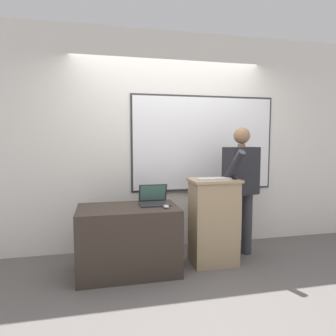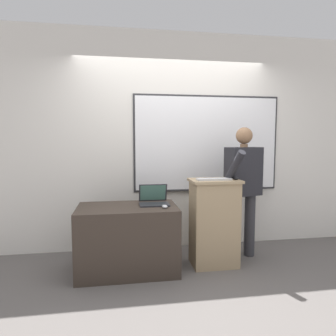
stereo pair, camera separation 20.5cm
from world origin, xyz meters
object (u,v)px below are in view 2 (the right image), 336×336
laptop (154,199)px  wireless_keyboard (214,179)px  computer_mouse_by_keyboard (236,178)px  person_presenter (243,183)px  lectern_podium (214,222)px  side_desk (128,239)px  computer_mouse_by_laptop (165,206)px

laptop → wireless_keyboard: (0.67, -0.12, 0.23)m
computer_mouse_by_keyboard → person_presenter: bearing=50.0°
lectern_podium → person_presenter: 0.61m
side_desk → computer_mouse_by_laptop: (0.39, -0.14, 0.38)m
computer_mouse_by_laptop → computer_mouse_by_keyboard: size_ratio=1.00×
lectern_podium → computer_mouse_by_laptop: lectern_podium is taller
side_desk → person_presenter: 1.53m
lectern_podium → computer_mouse_by_laptop: 0.66m
person_presenter → wireless_keyboard: (-0.44, -0.21, 0.09)m
computer_mouse_by_keyboard → laptop: bearing=172.1°
lectern_podium → person_presenter: person_presenter is taller
side_desk → laptop: size_ratio=3.29×
laptop → computer_mouse_by_laptop: bearing=-67.0°
laptop → computer_mouse_by_keyboard: 0.96m
lectern_podium → side_desk: 1.00m
computer_mouse_by_keyboard → lectern_podium: bearing=165.4°
wireless_keyboard → computer_mouse_by_keyboard: bearing=-2.2°
person_presenter → computer_mouse_by_laptop: person_presenter is taller
laptop → computer_mouse_by_laptop: (0.09, -0.22, -0.04)m
lectern_podium → side_desk: (-0.99, -0.01, -0.14)m
person_presenter → laptop: person_presenter is taller
computer_mouse_by_keyboard → computer_mouse_by_laptop: bearing=-173.6°
lectern_podium → computer_mouse_by_keyboard: size_ratio=10.04×
wireless_keyboard → computer_mouse_by_laptop: wireless_keyboard is taller
lectern_podium → person_presenter: (0.42, 0.16, 0.42)m
laptop → wireless_keyboard: bearing=-10.0°
laptop → computer_mouse_by_keyboard: computer_mouse_by_keyboard is taller
computer_mouse_by_laptop → computer_mouse_by_keyboard: 0.88m
wireless_keyboard → computer_mouse_by_laptop: bearing=-169.8°
side_desk → person_presenter: (1.41, 0.17, 0.56)m
laptop → person_presenter: bearing=4.8°
person_presenter → computer_mouse_by_laptop: size_ratio=16.06×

